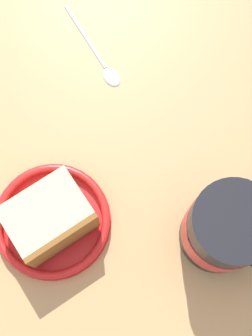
{
  "coord_description": "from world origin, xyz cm",
  "views": [
    {
      "loc": [
        3.2,
        -9.05,
        52.98
      ],
      "look_at": [
        -1.37,
        4.91,
        3.0
      ],
      "focal_mm": 49.05,
      "sensor_mm": 36.0,
      "label": 1
    }
  ],
  "objects_px": {
    "teaspoon": "(102,61)",
    "small_plate": "(53,220)",
    "cake_slice": "(50,218)",
    "tea_mug": "(225,230)"
  },
  "relations": [
    {
      "from": "cake_slice",
      "to": "teaspoon",
      "type": "height_order",
      "value": "cake_slice"
    },
    {
      "from": "teaspoon",
      "to": "tea_mug",
      "type": "bearing_deg",
      "value": -40.96
    },
    {
      "from": "cake_slice",
      "to": "tea_mug",
      "type": "height_order",
      "value": "tea_mug"
    },
    {
      "from": "teaspoon",
      "to": "small_plate",
      "type": "bearing_deg",
      "value": -86.24
    },
    {
      "from": "tea_mug",
      "to": "cake_slice",
      "type": "bearing_deg",
      "value": -166.61
    },
    {
      "from": "small_plate",
      "to": "teaspoon",
      "type": "bearing_deg",
      "value": 93.76
    },
    {
      "from": "cake_slice",
      "to": "tea_mug",
      "type": "relative_size",
      "value": 1.0
    },
    {
      "from": "small_plate",
      "to": "tea_mug",
      "type": "xyz_separation_m",
      "value": [
        0.18,
        0.04,
        0.04
      ]
    },
    {
      "from": "small_plate",
      "to": "cake_slice",
      "type": "height_order",
      "value": "cake_slice"
    },
    {
      "from": "cake_slice",
      "to": "teaspoon",
      "type": "bearing_deg",
      "value": 94.3
    }
  ]
}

